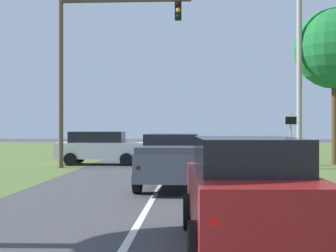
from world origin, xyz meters
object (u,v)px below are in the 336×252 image
object	(u,v)px
oak_tree_right	(335,49)
utility_pole_right	(299,71)
pickup_truck_lead	(173,159)
traffic_light	(91,53)
crossing_suv_far	(101,147)
red_suv_near	(248,189)
keep_moving_sign	(291,134)

from	to	relation	value
oak_tree_right	utility_pole_right	distance (m)	2.54
pickup_truck_lead	utility_pole_right	distance (m)	11.97
utility_pole_right	oak_tree_right	bearing A→B (deg)	21.27
pickup_truck_lead	traffic_light	world-z (taller)	traffic_light
utility_pole_right	crossing_suv_far	bearing A→B (deg)	179.87
red_suv_near	oak_tree_right	xyz separation A→B (m)	(6.60, 18.02, 5.23)
traffic_light	crossing_suv_far	xyz separation A→B (m)	(0.06, 2.15, -4.76)
pickup_truck_lead	keep_moving_sign	bearing A→B (deg)	53.12
red_suv_near	pickup_truck_lead	xyz separation A→B (m)	(-1.69, 7.81, -0.04)
pickup_truck_lead	keep_moving_sign	world-z (taller)	keep_moving_sign
oak_tree_right	utility_pole_right	size ratio (longest dim) A/B	0.85
traffic_light	keep_moving_sign	distance (m)	10.48
pickup_truck_lead	utility_pole_right	size ratio (longest dim) A/B	0.54
crossing_suv_far	utility_pole_right	xyz separation A→B (m)	(10.53, -0.02, 4.05)
keep_moving_sign	utility_pole_right	bearing A→B (deg)	68.80
traffic_light	utility_pole_right	bearing A→B (deg)	11.34
red_suv_near	utility_pole_right	size ratio (longest dim) A/B	0.47
red_suv_near	utility_pole_right	world-z (taller)	utility_pole_right
oak_tree_right	crossing_suv_far	xyz separation A→B (m)	(-12.60, -0.78, -5.30)
keep_moving_sign	crossing_suv_far	world-z (taller)	keep_moving_sign
keep_moving_sign	crossing_suv_far	distance (m)	9.94
red_suv_near	keep_moving_sign	bearing A→B (deg)	76.29
pickup_truck_lead	traffic_light	xyz separation A→B (m)	(-4.37, 7.29, 4.73)
oak_tree_right	traffic_light	bearing A→B (deg)	-166.98
traffic_light	oak_tree_right	bearing A→B (deg)	13.02
keep_moving_sign	oak_tree_right	xyz separation A→B (m)	(2.96, 3.11, 4.51)
traffic_light	red_suv_near	bearing A→B (deg)	-68.14
traffic_light	keep_moving_sign	size ratio (longest dim) A/B	3.29
pickup_truck_lead	crossing_suv_far	distance (m)	10.37
red_suv_near	pickup_truck_lead	bearing A→B (deg)	102.21
keep_moving_sign	crossing_suv_far	bearing A→B (deg)	166.39
pickup_truck_lead	traffic_light	bearing A→B (deg)	120.92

